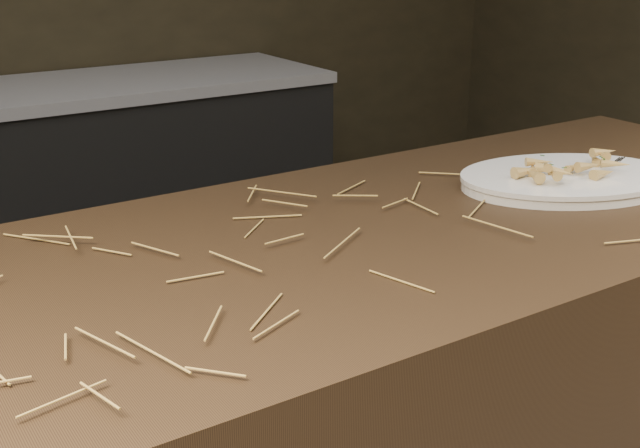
{
  "coord_description": "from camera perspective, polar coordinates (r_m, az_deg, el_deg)",
  "views": [
    {
      "loc": [
        -0.51,
        -0.66,
        1.35
      ],
      "look_at": [
        0.07,
        0.23,
        0.96
      ],
      "focal_mm": 45.0,
      "sensor_mm": 36.0,
      "label": 1
    }
  ],
  "objects": [
    {
      "name": "straw_bedding",
      "position": [
        1.17,
        -4.6,
        -1.96
      ],
      "size": [
        1.4,
        0.6,
        0.02
      ],
      "primitive_type": null,
      "color": "#A4793D",
      "rests_on": "main_counter"
    },
    {
      "name": "serving_platter",
      "position": [
        1.56,
        17.13,
        2.94
      ],
      "size": [
        0.47,
        0.39,
        0.02
      ],
      "primitive_type": null,
      "rotation": [
        0.0,
        0.0,
        -0.35
      ],
      "color": "white",
      "rests_on": "main_counter"
    },
    {
      "name": "roasted_veg_heap",
      "position": [
        1.55,
        17.25,
        4.11
      ],
      "size": [
        0.23,
        0.2,
        0.04
      ],
      "primitive_type": null,
      "rotation": [
        0.0,
        0.0,
        -0.35
      ],
      "color": "#AF8E43",
      "rests_on": "serving_platter"
    },
    {
      "name": "back_counter",
      "position": [
        3.09,
        -16.28,
        1.91
      ],
      "size": [
        1.82,
        0.62,
        0.84
      ],
      "color": "black",
      "rests_on": "ground"
    }
  ]
}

